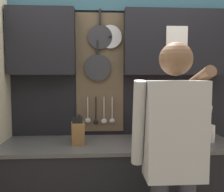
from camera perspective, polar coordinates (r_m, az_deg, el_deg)
name	(u,v)px	position (r m, az deg, el deg)	size (l,w,h in m)	color
base_cabinet_counter	(119,192)	(2.44, 1.55, -21.14)	(2.07, 0.62, 0.92)	black
back_wall_unit	(118,82)	(2.48, 1.40, 3.13)	(2.64, 0.22, 2.34)	black
microwave	(171,125)	(2.31, 13.36, -6.53)	(0.48, 0.38, 0.31)	red
knife_block	(78,133)	(2.23, -7.82, -8.33)	(0.13, 0.16, 0.27)	brown
utensil_crock	(208,132)	(2.45, 21.05, -7.70)	(0.12, 0.12, 0.33)	white
person	(173,150)	(1.72, 13.87, -11.83)	(0.54, 0.66, 1.73)	#383842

